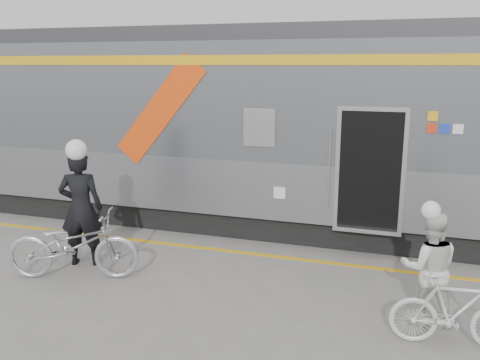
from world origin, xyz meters
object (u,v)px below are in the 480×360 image
at_px(man, 81,208).
at_px(bicycle_left, 73,245).
at_px(woman, 429,268).
at_px(bicycle_right, 455,311).

height_order(man, bicycle_left, man).
bearing_deg(bicycle_left, man, 2.11).
distance_m(bicycle_left, woman, 5.37).
relative_size(man, bicycle_left, 0.95).
bearing_deg(bicycle_left, bicycle_right, -111.20).
relative_size(bicycle_left, bicycle_right, 1.35).
bearing_deg(woman, bicycle_right, 112.46).
distance_m(man, bicycle_right, 5.95).
bearing_deg(bicycle_left, woman, -105.51).
xyz_separation_m(bicycle_left, bicycle_right, (5.66, -0.33, -0.09)).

